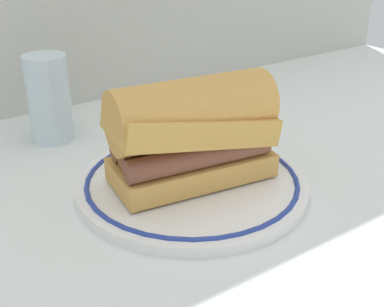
% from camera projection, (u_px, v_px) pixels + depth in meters
% --- Properties ---
extents(ground_plane, '(1.50, 1.50, 0.00)m').
position_uv_depth(ground_plane, '(181.00, 186.00, 0.59)').
color(ground_plane, silver).
extents(plate, '(0.27, 0.27, 0.01)m').
position_uv_depth(plate, '(192.00, 183.00, 0.58)').
color(plate, white).
rests_on(plate, ground_plane).
extents(sausage_sandwich, '(0.19, 0.11, 0.12)m').
position_uv_depth(sausage_sandwich, '(192.00, 130.00, 0.55)').
color(sausage_sandwich, gold).
rests_on(sausage_sandwich, plate).
extents(drinking_glass, '(0.06, 0.06, 0.12)m').
position_uv_depth(drinking_glass, '(50.00, 104.00, 0.69)').
color(drinking_glass, silver).
rests_on(drinking_glass, ground_plane).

